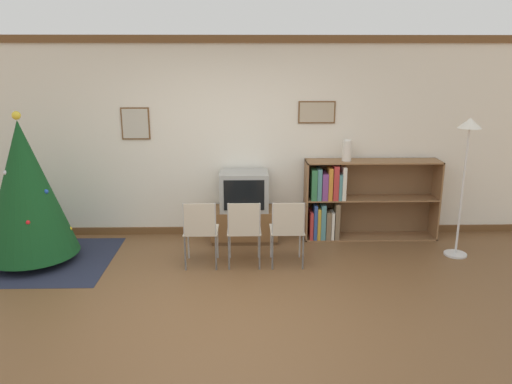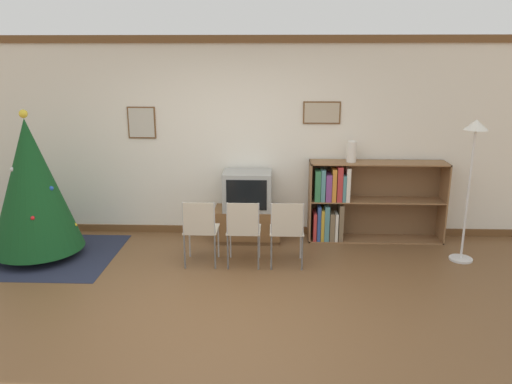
% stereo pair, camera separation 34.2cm
% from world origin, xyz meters
% --- Properties ---
extents(ground_plane, '(24.00, 24.00, 0.00)m').
position_xyz_m(ground_plane, '(0.00, 0.00, 0.00)').
color(ground_plane, brown).
extents(wall_back, '(8.76, 0.11, 2.70)m').
position_xyz_m(wall_back, '(-0.00, 2.32, 1.35)').
color(wall_back, silver).
rests_on(wall_back, ground_plane).
extents(area_rug, '(1.89, 1.53, 0.01)m').
position_xyz_m(area_rug, '(-2.37, 1.34, 0.00)').
color(area_rug, '#23283D').
rests_on(area_rug, ground_plane).
extents(christmas_tree, '(1.10, 1.10, 1.83)m').
position_xyz_m(christmas_tree, '(-2.37, 1.34, 0.92)').
color(christmas_tree, maroon).
rests_on(christmas_tree, area_rug).
extents(tv_console, '(0.89, 0.48, 0.44)m').
position_xyz_m(tv_console, '(0.21, 2.01, 0.22)').
color(tv_console, brown).
rests_on(tv_console, ground_plane).
extents(television, '(0.64, 0.47, 0.51)m').
position_xyz_m(television, '(0.21, 2.01, 0.70)').
color(television, '#9E9E99').
rests_on(television, tv_console).
extents(folding_chair_left, '(0.40, 0.40, 0.82)m').
position_xyz_m(folding_chair_left, '(-0.30, 1.12, 0.47)').
color(folding_chair_left, '#BCB29E').
rests_on(folding_chair_left, ground_plane).
extents(folding_chair_center, '(0.40, 0.40, 0.82)m').
position_xyz_m(folding_chair_center, '(0.21, 1.12, 0.47)').
color(folding_chair_center, '#BCB29E').
rests_on(folding_chair_center, ground_plane).
extents(folding_chair_right, '(0.40, 0.40, 0.82)m').
position_xyz_m(folding_chair_right, '(0.72, 1.12, 0.47)').
color(folding_chair_right, '#BCB29E').
rests_on(folding_chair_right, ground_plane).
extents(bookshelf, '(1.81, 0.36, 1.09)m').
position_xyz_m(bookshelf, '(1.62, 2.09, 0.53)').
color(bookshelf, olive).
rests_on(bookshelf, ground_plane).
extents(vase, '(0.13, 0.13, 0.28)m').
position_xyz_m(vase, '(1.58, 2.08, 1.23)').
color(vase, silver).
rests_on(vase, bookshelf).
extents(standing_lamp, '(0.28, 0.28, 1.74)m').
position_xyz_m(standing_lamp, '(2.89, 1.41, 1.33)').
color(standing_lamp, silver).
rests_on(standing_lamp, ground_plane).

